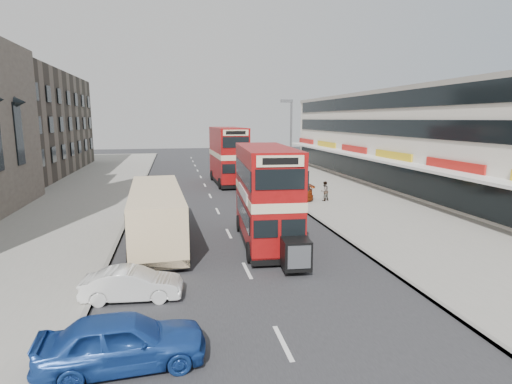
{
  "coord_description": "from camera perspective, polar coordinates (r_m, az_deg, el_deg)",
  "views": [
    {
      "loc": [
        -3.0,
        -14.76,
        6.55
      ],
      "look_at": [
        1.03,
        5.13,
        2.92
      ],
      "focal_mm": 28.67,
      "sensor_mm": 36.0,
      "label": 1
    }
  ],
  "objects": [
    {
      "name": "pavement_left",
      "position": [
        36.48,
        -25.55,
        -1.09
      ],
      "size": [
        12.0,
        90.0,
        0.15
      ],
      "primitive_type": "cube",
      "color": "gray",
      "rests_on": "ground"
    },
    {
      "name": "bus_main",
      "position": [
        21.4,
        1.42,
        -0.45
      ],
      "size": [
        3.02,
        9.18,
        4.98
      ],
      "rotation": [
        0.0,
        0.0,
        3.07
      ],
      "color": "black",
      "rests_on": "ground"
    },
    {
      "name": "car_left_front",
      "position": [
        16.01,
        -16.88,
        -12.18
      ],
      "size": [
        3.68,
        1.56,
        1.18
      ],
      "primitive_type": "imported",
      "rotation": [
        0.0,
        0.0,
        1.48
      ],
      "color": "white",
      "rests_on": "ground"
    },
    {
      "name": "car_right_a",
      "position": [
        32.2,
        3.48,
        -0.29
      ],
      "size": [
        5.08,
        2.12,
        1.47
      ],
      "primitive_type": "imported",
      "rotation": [
        0.0,
        0.0,
        -1.56
      ],
      "color": "maroon",
      "rests_on": "ground"
    },
    {
      "name": "bus_second",
      "position": [
        41.74,
        -3.87,
        5.11
      ],
      "size": [
        3.04,
        10.08,
        5.53
      ],
      "rotation": [
        0.0,
        0.0,
        3.17
      ],
      "color": "black",
      "rests_on": "ground"
    },
    {
      "name": "ground",
      "position": [
        16.42,
        0.02,
        -13.38
      ],
      "size": [
        160.0,
        160.0,
        0.0
      ],
      "primitive_type": "plane",
      "color": "#28282B",
      "rests_on": "ground"
    },
    {
      "name": "kerb_right",
      "position": [
        36.51,
        3.15,
        -0.1
      ],
      "size": [
        0.2,
        90.0,
        0.16
      ],
      "primitive_type": "cube",
      "color": "gray",
      "rests_on": "ground"
    },
    {
      "name": "commercial_row",
      "position": [
        43.37,
        20.65,
        7.04
      ],
      "size": [
        9.9,
        46.2,
        9.3
      ],
      "color": "silver",
      "rests_on": "ground"
    },
    {
      "name": "car_right_c",
      "position": [
        46.93,
        -1.85,
        2.95
      ],
      "size": [
        4.07,
        1.78,
        1.36
      ],
      "primitive_type": "imported",
      "rotation": [
        0.0,
        0.0,
        -1.53
      ],
      "color": "#5584AB",
      "rests_on": "ground"
    },
    {
      "name": "pavement_right",
      "position": [
        38.41,
        11.7,
        0.22
      ],
      "size": [
        12.0,
        90.0,
        0.15
      ],
      "primitive_type": "cube",
      "color": "gray",
      "rests_on": "ground"
    },
    {
      "name": "cyclist",
      "position": [
        37.09,
        -1.18,
        1.13
      ],
      "size": [
        0.64,
        1.52,
        2.1
      ],
      "rotation": [
        0.0,
        0.0,
        0.01
      ],
      "color": "gray",
      "rests_on": "ground"
    },
    {
      "name": "road_surface",
      "position": [
        35.5,
        -6.42,
        -0.56
      ],
      "size": [
        12.0,
        90.0,
        0.01
      ],
      "primitive_type": "cube",
      "color": "#28282B",
      "rests_on": "ground"
    },
    {
      "name": "pedestrian_near",
      "position": [
        32.81,
        9.54,
        0.14
      ],
      "size": [
        0.69,
        0.59,
        1.57
      ],
      "primitive_type": "imported",
      "rotation": [
        0.0,
        0.0,
        3.55
      ],
      "color": "gray",
      "rests_on": "pavement_right"
    },
    {
      "name": "coach",
      "position": [
        22.56,
        -13.73,
        -2.83
      ],
      "size": [
        3.12,
        10.37,
        2.72
      ],
      "rotation": [
        0.0,
        0.0,
        0.05
      ],
      "color": "black",
      "rests_on": "ground"
    },
    {
      "name": "brick_terrace",
      "position": [
        56.08,
        -31.62,
        8.09
      ],
      "size": [
        14.0,
        28.0,
        12.0
      ],
      "primitive_type": "cube",
      "color": "#66594C",
      "rests_on": "ground"
    },
    {
      "name": "car_right_b",
      "position": [
        36.38,
        1.14,
        0.76
      ],
      "size": [
        4.64,
        2.4,
        1.25
      ],
      "primitive_type": "imported",
      "rotation": [
        0.0,
        0.0,
        -1.5
      ],
      "color": "orange",
      "rests_on": "ground"
    },
    {
      "name": "street_lamp",
      "position": [
        34.16,
        4.77,
        7.14
      ],
      "size": [
        1.0,
        0.2,
        8.12
      ],
      "color": "slate",
      "rests_on": "ground"
    },
    {
      "name": "car_left_near",
      "position": [
        12.08,
        -18.08,
        -19.13
      ],
      "size": [
        4.47,
        2.02,
        1.49
      ],
      "primitive_type": "imported",
      "rotation": [
        0.0,
        0.0,
        1.63
      ],
      "color": "#1B4296",
      "rests_on": "ground"
    },
    {
      "name": "kerb_left",
      "position": [
        35.49,
        -16.28,
        -0.79
      ],
      "size": [
        0.2,
        90.0,
        0.16
      ],
      "primitive_type": "cube",
      "color": "gray",
      "rests_on": "ground"
    }
  ]
}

